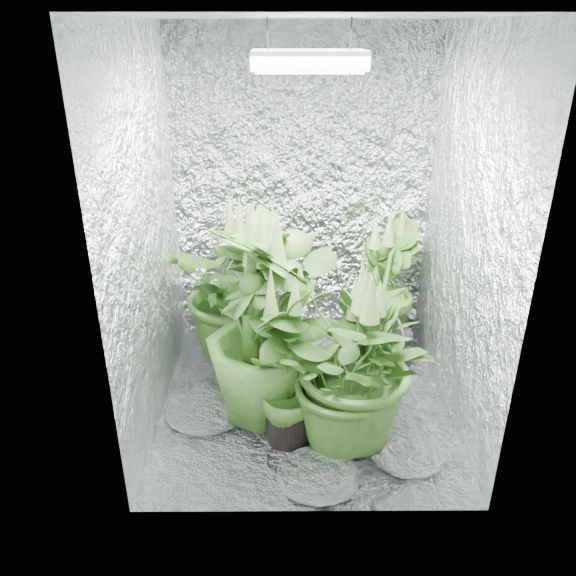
# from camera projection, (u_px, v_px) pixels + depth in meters

# --- Properties ---
(ground) EXTENTS (1.60, 1.60, 0.00)m
(ground) POSITION_uv_depth(u_px,v_px,m) (304.00, 402.00, 3.23)
(ground) COLOR silver
(ground) RESTS_ON ground
(walls) EXTENTS (1.62, 1.62, 2.00)m
(walls) POSITION_uv_depth(u_px,v_px,m) (306.00, 238.00, 2.80)
(walls) COLOR silver
(walls) RESTS_ON ground
(ceiling) EXTENTS (1.60, 1.60, 0.01)m
(ceiling) POSITION_uv_depth(u_px,v_px,m) (310.00, 17.00, 2.38)
(ceiling) COLOR silver
(ceiling) RESTS_ON walls
(grow_lamp) EXTENTS (0.50, 0.30, 0.22)m
(grow_lamp) POSITION_uv_depth(u_px,v_px,m) (309.00, 61.00, 2.46)
(grow_lamp) COLOR gray
(grow_lamp) RESTS_ON ceiling
(plant_a) EXTENTS (0.99, 0.99, 1.06)m
(plant_a) POSITION_uv_depth(u_px,v_px,m) (240.00, 288.00, 3.46)
(plant_a) COLOR black
(plant_a) RESTS_ON ground
(plant_b) EXTENTS (0.74, 0.74, 1.14)m
(plant_b) POSITION_uv_depth(u_px,v_px,m) (273.00, 307.00, 3.14)
(plant_b) COLOR black
(plant_b) RESTS_ON ground
(plant_c) EXTENTS (0.55, 0.55, 0.94)m
(plant_c) POSITION_uv_depth(u_px,v_px,m) (385.00, 288.00, 3.63)
(plant_c) COLOR black
(plant_c) RESTS_ON ground
(plant_d) EXTENTS (0.84, 0.84, 1.17)m
(plant_d) POSITION_uv_depth(u_px,v_px,m) (261.00, 329.00, 2.91)
(plant_d) COLOR black
(plant_d) RESTS_ON ground
(plant_e) EXTENTS (1.13, 1.13, 1.02)m
(plant_e) POSITION_uv_depth(u_px,v_px,m) (351.00, 364.00, 2.71)
(plant_e) COLOR black
(plant_e) RESTS_ON ground
(plant_f) EXTENTS (0.66, 0.66, 0.97)m
(plant_f) POSITION_uv_depth(u_px,v_px,m) (289.00, 365.00, 2.77)
(plant_f) COLOR black
(plant_f) RESTS_ON ground
(plant_g) EXTENTS (0.46, 0.46, 0.87)m
(plant_g) POSITION_uv_depth(u_px,v_px,m) (369.00, 357.00, 2.93)
(plant_g) COLOR black
(plant_g) RESTS_ON ground
(circulation_fan) EXTENTS (0.16, 0.30, 0.34)m
(circulation_fan) POSITION_uv_depth(u_px,v_px,m) (398.00, 344.00, 3.54)
(circulation_fan) COLOR black
(circulation_fan) RESTS_ON ground
(plant_label) EXTENTS (0.06, 0.03, 0.09)m
(plant_label) POSITION_uv_depth(u_px,v_px,m) (362.00, 399.00, 2.76)
(plant_label) COLOR white
(plant_label) RESTS_ON plant_e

